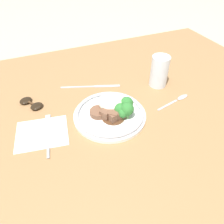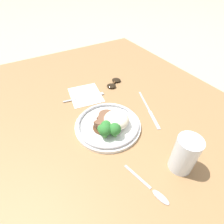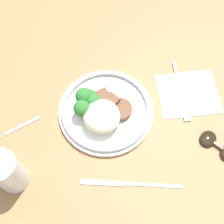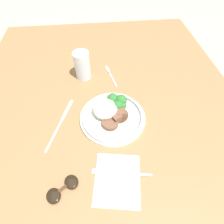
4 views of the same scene
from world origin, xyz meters
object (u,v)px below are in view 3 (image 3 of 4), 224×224
(plate, at_px, (103,110))
(fork, at_px, (182,96))
(juice_glass, at_px, (8,173))
(sunglasses, at_px, (218,146))
(knife, at_px, (127,184))

(plate, relative_size, fork, 1.33)
(juice_glass, height_order, sunglasses, juice_glass)
(juice_glass, xyz_separation_m, sunglasses, (-0.47, 0.06, -0.05))
(knife, bearing_deg, sunglasses, -154.90)
(knife, distance_m, sunglasses, 0.23)
(plate, bearing_deg, fork, 176.65)
(fork, height_order, knife, fork)
(knife, xyz_separation_m, sunglasses, (-0.23, -0.02, 0.01))
(juice_glass, xyz_separation_m, knife, (-0.24, 0.08, -0.05))
(juice_glass, distance_m, knife, 0.26)
(knife, bearing_deg, juice_glass, 0.31)
(knife, bearing_deg, fork, -119.95)
(plate, relative_size, knife, 1.07)
(plate, xyz_separation_m, sunglasses, (-0.23, 0.16, -0.01))
(juice_glass, relative_size, fork, 0.67)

